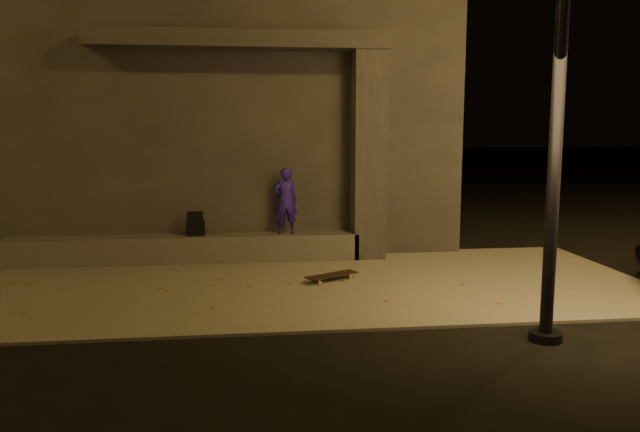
{
  "coord_description": "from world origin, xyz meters",
  "views": [
    {
      "loc": [
        -0.46,
        -7.02,
        2.35
      ],
      "look_at": [
        0.64,
        2.0,
        1.04
      ],
      "focal_mm": 35.0,
      "sensor_mm": 36.0,
      "label": 1
    }
  ],
  "objects": [
    {
      "name": "backpack",
      "position": [
        -1.31,
        3.75,
        0.64
      ],
      "size": [
        0.31,
        0.2,
        0.43
      ],
      "rotation": [
        0.0,
        0.0,
        -0.03
      ],
      "color": "black",
      "rests_on": "ledge"
    },
    {
      "name": "ground",
      "position": [
        0.0,
        0.0,
        0.0
      ],
      "size": [
        120.0,
        120.0,
        0.0
      ],
      "primitive_type": "plane",
      "color": "black",
      "rests_on": "ground"
    },
    {
      "name": "column",
      "position": [
        1.7,
        3.75,
        1.84
      ],
      "size": [
        0.55,
        0.55,
        3.6
      ],
      "primitive_type": "cube",
      "color": "#33312F",
      "rests_on": "sidewalk"
    },
    {
      "name": "skateboard",
      "position": [
        0.83,
        2.09,
        0.12
      ],
      "size": [
        0.87,
        0.62,
        0.1
      ],
      "rotation": [
        0.0,
        0.0,
        0.51
      ],
      "color": "black",
      "rests_on": "sidewalk"
    },
    {
      "name": "building",
      "position": [
        -1.0,
        6.49,
        2.61
      ],
      "size": [
        9.0,
        5.1,
        5.22
      ],
      "color": "#33312F",
      "rests_on": "ground"
    },
    {
      "name": "skateboarder",
      "position": [
        0.24,
        3.75,
        1.07
      ],
      "size": [
        0.43,
        0.28,
        1.16
      ],
      "primitive_type": "imported",
      "rotation": [
        0.0,
        0.0,
        3.16
      ],
      "color": "#2A179A",
      "rests_on": "ledge"
    },
    {
      "name": "sidewalk",
      "position": [
        0.0,
        2.0,
        0.02
      ],
      "size": [
        11.0,
        4.4,
        0.04
      ],
      "primitive_type": "cube",
      "color": "slate",
      "rests_on": "ground"
    },
    {
      "name": "canopy",
      "position": [
        -0.5,
        3.8,
        3.78
      ],
      "size": [
        5.0,
        0.7,
        0.28
      ],
      "primitive_type": "cube",
      "color": "#33312F",
      "rests_on": "column"
    },
    {
      "name": "ledge",
      "position": [
        -1.5,
        3.75,
        0.27
      ],
      "size": [
        6.0,
        0.55,
        0.45
      ],
      "primitive_type": "cube",
      "color": "#585550",
      "rests_on": "sidewalk"
    }
  ]
}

